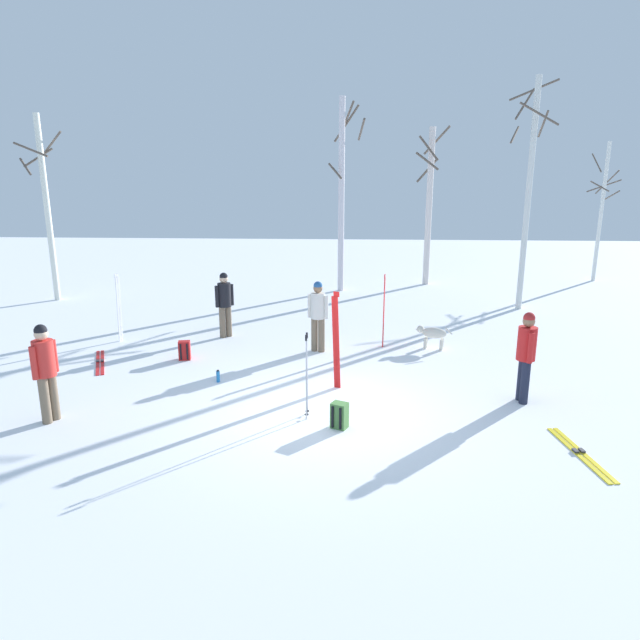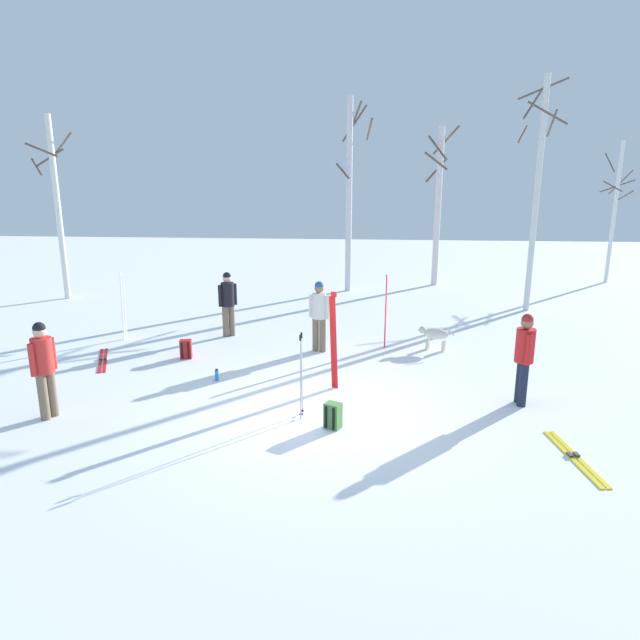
{
  "view_description": "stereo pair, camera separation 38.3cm",
  "coord_description": "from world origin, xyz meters",
  "views": [
    {
      "loc": [
        0.47,
        -9.17,
        4.01
      ],
      "look_at": [
        -0.25,
        2.71,
        1.0
      ],
      "focal_mm": 30.97,
      "sensor_mm": 36.0,
      "label": 1
    },
    {
      "loc": [
        0.85,
        -9.14,
        4.01
      ],
      "look_at": [
        -0.25,
        2.71,
        1.0
      ],
      "focal_mm": 30.97,
      "sensor_mm": 36.0,
      "label": 2
    }
  ],
  "objects": [
    {
      "name": "ground_plane",
      "position": [
        0.0,
        0.0,
        0.0
      ],
      "size": [
        60.0,
        60.0,
        0.0
      ],
      "primitive_type": "plane",
      "color": "white"
    },
    {
      "name": "person_0",
      "position": [
        -0.35,
        3.58,
        0.98
      ],
      "size": [
        0.5,
        0.34,
        1.72
      ],
      "color": "#72604C",
      "rests_on": "ground_plane"
    },
    {
      "name": "person_1",
      "position": [
        -2.86,
        4.71,
        0.98
      ],
      "size": [
        0.43,
        0.36,
        1.72
      ],
      "color": "#72604C",
      "rests_on": "ground_plane"
    },
    {
      "name": "person_2",
      "position": [
        -4.67,
        -0.69,
        0.98
      ],
      "size": [
        0.34,
        0.5,
        1.72
      ],
      "color": "#72604C",
      "rests_on": "ground_plane"
    },
    {
      "name": "person_3",
      "position": [
        3.65,
        0.67,
        0.98
      ],
      "size": [
        0.34,
        0.52,
        1.72
      ],
      "color": "#1E2338",
      "rests_on": "ground_plane"
    },
    {
      "name": "dog",
      "position": [
        2.42,
        3.93,
        0.39
      ],
      "size": [
        0.86,
        0.4,
        0.57
      ],
      "color": "beige",
      "rests_on": "ground_plane"
    },
    {
      "name": "ski_pair_planted_0",
      "position": [
        0.16,
        1.19,
        0.97
      ],
      "size": [
        0.2,
        0.08,
        1.95
      ],
      "color": "red",
      "rests_on": "ground_plane"
    },
    {
      "name": "ski_pair_planted_1",
      "position": [
        1.24,
        4.07,
        0.9
      ],
      "size": [
        0.05,
        0.19,
        1.82
      ],
      "color": "red",
      "rests_on": "ground_plane"
    },
    {
      "name": "ski_pair_planted_2",
      "position": [
        -5.47,
        4.18,
        0.87
      ],
      "size": [
        0.09,
        0.18,
        1.75
      ],
      "color": "white",
      "rests_on": "ground_plane"
    },
    {
      "name": "ski_pair_lying_0",
      "position": [
        -5.25,
        2.42,
        0.01
      ],
      "size": [
        0.91,
        1.74,
        0.05
      ],
      "color": "red",
      "rests_on": "ground_plane"
    },
    {
      "name": "ski_pair_lying_1",
      "position": [
        3.94,
        -1.36,
        0.01
      ],
      "size": [
        0.41,
        1.75,
        0.05
      ],
      "color": "yellow",
      "rests_on": "ground_plane"
    },
    {
      "name": "ski_poles_0",
      "position": [
        -0.3,
        -0.25,
        0.8
      ],
      "size": [
        0.07,
        0.25,
        1.51
      ],
      "color": "#B2B2BC",
      "rests_on": "ground_plane"
    },
    {
      "name": "backpack_0",
      "position": [
        -3.38,
        2.76,
        0.21
      ],
      "size": [
        0.29,
        0.32,
        0.44
      ],
      "color": "red",
      "rests_on": "ground_plane"
    },
    {
      "name": "backpack_1",
      "position": [
        0.28,
        -0.65,
        0.21
      ],
      "size": [
        0.32,
        0.34,
        0.44
      ],
      "color": "#4C7F3F",
      "rests_on": "ground_plane"
    },
    {
      "name": "water_bottle_0",
      "position": [
        -2.26,
        1.35,
        0.12
      ],
      "size": [
        0.07,
        0.07,
        0.26
      ],
      "color": "#1E72BF",
      "rests_on": "ground_plane"
    },
    {
      "name": "birch_tree_0",
      "position": [
        -9.75,
        8.96,
        3.21
      ],
      "size": [
        1.4,
        1.43,
        6.13
      ],
      "color": "white",
      "rests_on": "ground_plane"
    },
    {
      "name": "birch_tree_1",
      "position": [
        0.03,
        11.27,
        3.61
      ],
      "size": [
        1.31,
        1.42,
        6.87
      ],
      "color": "silver",
      "rests_on": "ground_plane"
    },
    {
      "name": "birch_tree_2",
      "position": [
        3.36,
        12.77,
        3.16
      ],
      "size": [
        1.35,
        1.36,
        6.04
      ],
      "color": "silver",
      "rests_on": "ground_plane"
    },
    {
      "name": "birch_tree_3",
      "position": [
        5.81,
        8.56,
        3.75
      ],
      "size": [
        1.57,
        1.48,
        7.02
      ],
      "color": "silver",
      "rests_on": "ground_plane"
    },
    {
      "name": "birch_tree_4",
      "position": [
        10.39,
        14.0,
        2.88
      ],
      "size": [
        1.38,
        1.39,
        5.51
      ],
      "color": "white",
      "rests_on": "ground_plane"
    }
  ]
}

